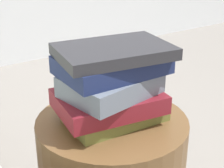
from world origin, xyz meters
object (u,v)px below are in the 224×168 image
Objects in this scene: book_slate at (111,85)px; book_navy at (113,65)px; book_charcoal at (114,51)px; book_maroon at (108,101)px; book_olive at (115,114)px.

book_navy reaches higher than book_slate.
book_charcoal reaches higher than book_navy.
book_maroon is at bearing 147.40° from book_navy.
book_olive is 1.12× the size of book_slate.
book_olive is 0.19m from book_charcoal.
book_maroon is 0.11m from book_navy.
book_slate is 0.86× the size of book_navy.
book_charcoal is at bearing -33.61° from book_maroon.
book_olive is at bearing 24.55° from book_charcoal.
book_charcoal is at bearing -69.73° from book_navy.
book_navy is (0.01, 0.00, 0.05)m from book_slate.
book_olive is 0.96× the size of book_maroon.
book_navy reaches higher than book_maroon.
book_slate is 0.09m from book_charcoal.
book_charcoal is (0.00, -0.00, 0.04)m from book_navy.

